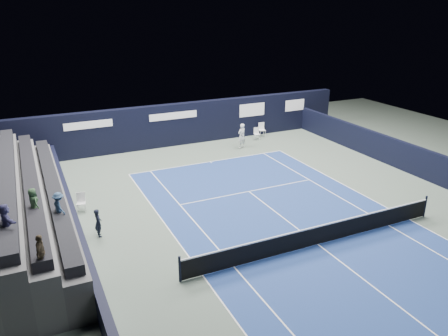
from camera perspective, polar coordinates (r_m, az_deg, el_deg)
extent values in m
plane|color=#516054|center=(21.25, 8.94, -7.37)|extent=(48.00, 48.00, 0.00)
cube|color=navy|center=(19.85, 12.18, -9.74)|extent=(10.97, 23.77, 0.01)
cube|color=black|center=(30.20, 21.52, 1.82)|extent=(0.30, 22.00, 1.80)
cube|color=white|center=(34.96, 4.99, 4.95)|extent=(0.55, 0.54, 0.05)
cube|color=white|center=(35.08, 4.89, 5.51)|extent=(0.47, 0.12, 0.57)
cylinder|color=white|center=(35.27, 5.19, 4.66)|extent=(0.03, 0.03, 0.50)
cylinder|color=white|center=(35.14, 4.56, 4.62)|extent=(0.03, 0.03, 0.50)
cylinder|color=white|center=(34.92, 5.40, 4.49)|extent=(0.03, 0.03, 0.50)
cylinder|color=white|center=(34.79, 4.77, 4.45)|extent=(0.03, 0.03, 0.50)
cube|color=silver|center=(34.03, 4.32, 4.42)|extent=(0.50, 0.48, 0.04)
cube|color=silver|center=(34.13, 4.25, 4.92)|extent=(0.41, 0.13, 0.49)
cylinder|color=silver|center=(34.29, 4.52, 4.17)|extent=(0.02, 0.02, 0.43)
cylinder|color=silver|center=(34.20, 3.95, 4.14)|extent=(0.02, 0.02, 0.43)
cylinder|color=silver|center=(33.98, 4.67, 4.01)|extent=(0.02, 0.02, 0.43)
cylinder|color=silver|center=(33.89, 4.09, 3.98)|extent=(0.02, 0.02, 0.43)
cube|color=white|center=(23.28, -18.17, -4.39)|extent=(0.51, 0.49, 0.04)
cube|color=white|center=(23.35, -18.19, -3.61)|extent=(0.42, 0.13, 0.51)
cylinder|color=white|center=(23.51, -17.62, -4.69)|extent=(0.02, 0.02, 0.45)
cylinder|color=white|center=(23.55, -18.51, -4.74)|extent=(0.02, 0.02, 0.45)
cylinder|color=white|center=(23.20, -17.70, -5.04)|extent=(0.02, 0.02, 0.45)
cylinder|color=white|center=(23.24, -18.59, -5.10)|extent=(0.02, 0.02, 0.45)
imported|color=black|center=(20.56, -16.11, -6.88)|extent=(0.35, 0.51, 1.34)
cube|color=white|center=(29.20, -1.84, 0.84)|extent=(10.97, 0.06, 0.00)
cube|color=white|center=(23.30, 23.10, -6.24)|extent=(0.06, 23.77, 0.00)
cube|color=white|center=(17.46, -2.82, -13.83)|extent=(0.06, 23.77, 0.00)
cube|color=white|center=(22.36, 20.71, -7.03)|extent=(0.06, 23.77, 0.00)
cube|color=white|center=(17.93, 1.33, -12.79)|extent=(0.06, 23.77, 0.00)
cube|color=white|center=(24.62, 3.27, -3.07)|extent=(8.23, 0.06, 0.00)
cube|color=white|center=(19.85, 12.18, -9.73)|extent=(0.06, 12.80, 0.00)
cube|color=white|center=(29.07, -1.72, 0.75)|extent=(0.06, 0.30, 0.00)
cylinder|color=black|center=(23.74, 24.78, -4.56)|extent=(0.10, 0.10, 1.10)
cylinder|color=black|center=(16.90, -5.80, -13.02)|extent=(0.10, 0.10, 1.10)
cube|color=black|center=(19.63, 12.28, -8.59)|extent=(12.80, 0.03, 0.86)
cube|color=white|center=(19.41, 12.38, -7.43)|extent=(12.80, 0.05, 0.06)
cube|color=black|center=(32.85, -5.10, 5.83)|extent=(26.00, 0.60, 3.10)
cube|color=silver|center=(30.75, -17.29, 5.39)|extent=(3.20, 0.02, 0.50)
cube|color=silver|center=(32.06, -6.62, 6.78)|extent=(3.60, 0.02, 0.50)
cube|color=silver|center=(34.66, 3.69, 7.58)|extent=(2.20, 0.02, 1.00)
cube|color=silver|center=(36.71, 9.23, 8.10)|extent=(1.80, 0.02, 0.90)
cube|color=black|center=(21.52, -19.17, -6.18)|extent=(0.30, 22.00, 1.20)
cube|color=silver|center=(15.53, -15.16, -16.90)|extent=(0.02, 2.00, 0.45)
cube|color=silver|center=(18.44, -17.26, -10.63)|extent=(0.02, 2.40, 0.45)
cube|color=silver|center=(21.53, -18.72, -6.11)|extent=(0.02, 2.00, 0.45)
cube|color=#48474A|center=(22.30, -21.08, -4.83)|extent=(0.90, 16.00, 1.65)
cube|color=#535355|center=(22.20, -23.46, -4.65)|extent=(0.90, 16.00, 2.10)
cube|color=#4C4C4E|center=(22.13, -25.85, -4.47)|extent=(0.90, 16.00, 2.55)
cube|color=black|center=(21.90, -21.42, -2.40)|extent=(0.63, 15.20, 0.40)
cube|color=black|center=(21.73, -23.92, -1.66)|extent=(0.63, 15.20, 0.40)
cube|color=black|center=(21.60, -26.45, -0.91)|extent=(0.63, 15.20, 0.40)
imported|color=navy|center=(18.75, -20.72, -4.76)|extent=(0.68, 0.90, 1.24)
imported|color=#493D2B|center=(14.82, -22.80, -10.14)|extent=(0.46, 0.75, 1.20)
imported|color=#2A462B|center=(18.46, -23.61, -4.16)|extent=(0.55, 0.67, 1.18)
imported|color=navy|center=(16.34, -26.58, -6.10)|extent=(0.66, 1.14, 1.17)
imported|color=white|center=(31.84, 2.32, 4.22)|extent=(0.77, 0.62, 1.83)
cylinder|color=black|center=(31.48, 2.34, 4.29)|extent=(0.03, 0.29, 0.13)
torus|color=black|center=(31.24, 2.55, 4.35)|extent=(0.30, 0.13, 0.29)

